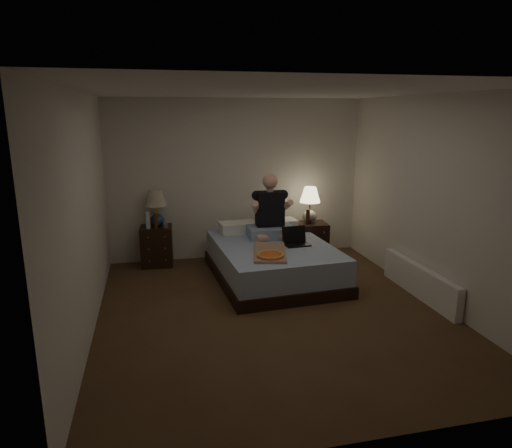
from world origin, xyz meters
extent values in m
cube|color=brown|center=(0.00, 0.00, 0.00)|extent=(4.00, 4.50, 0.00)
cube|color=white|center=(0.00, 0.00, 2.50)|extent=(4.00, 4.50, 0.00)
cube|color=silver|center=(0.00, 2.25, 1.25)|extent=(4.00, 0.00, 2.50)
cube|color=silver|center=(0.00, -2.25, 1.25)|extent=(4.00, 0.00, 2.50)
cube|color=silver|center=(-2.00, 0.00, 1.25)|extent=(0.00, 4.50, 2.50)
cube|color=silver|center=(2.00, 0.00, 1.25)|extent=(0.00, 4.50, 2.50)
cube|color=#6189C3|center=(0.29, 1.09, 0.25)|extent=(1.63, 2.10, 0.50)
cube|color=black|center=(-1.29, 2.05, 0.30)|extent=(0.49, 0.45, 0.61)
cube|color=black|center=(1.12, 1.80, 0.30)|extent=(0.48, 0.44, 0.59)
cylinder|color=silver|center=(-1.40, 1.95, 0.73)|extent=(0.07, 0.07, 0.25)
cylinder|color=beige|center=(-1.15, 1.95, 0.66)|extent=(0.07, 0.07, 0.10)
cylinder|color=#50280B|center=(-1.29, 1.94, 0.72)|extent=(0.06, 0.06, 0.23)
cylinder|color=#4E170B|center=(1.02, 1.73, 0.71)|extent=(0.06, 0.06, 0.23)
cube|color=white|center=(1.93, 0.04, 0.20)|extent=(0.10, 1.60, 0.40)
camera|label=1|loc=(-1.31, -4.79, 2.29)|focal=32.00mm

